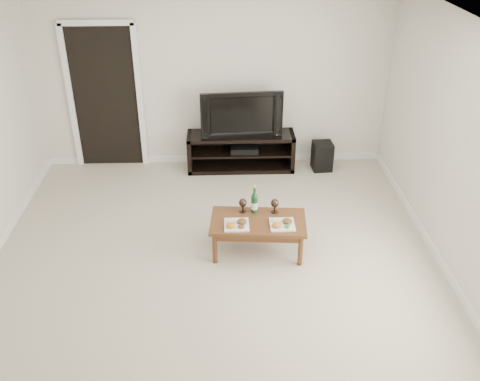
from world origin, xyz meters
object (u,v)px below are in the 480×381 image
(television, at_px, (241,112))
(coffee_table, at_px, (258,236))
(subwoofer, at_px, (322,156))
(media_console, at_px, (241,151))

(television, bearing_deg, coffee_table, -91.20)
(subwoofer, height_order, coffee_table, same)
(media_console, height_order, subwoofer, media_console)
(subwoofer, relative_size, coffee_table, 0.40)
(television, bearing_deg, media_console, 0.00)
(media_console, distance_m, television, 0.61)
(media_console, xyz_separation_m, coffee_table, (0.11, -2.12, -0.07))
(media_console, relative_size, television, 1.34)
(media_console, bearing_deg, coffee_table, -86.94)
(subwoofer, xyz_separation_m, coffee_table, (-1.08, -2.05, 0.00))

